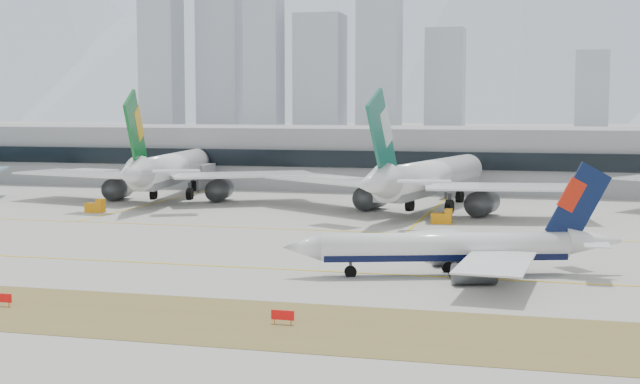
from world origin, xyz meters
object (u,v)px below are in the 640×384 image
(taxiing_airliner, at_px, (457,248))
(widebody_cathay, at_px, (428,180))
(terminal, at_px, (381,156))
(widebody_eva, at_px, (170,171))

(taxiing_airliner, bearing_deg, widebody_cathay, -97.19)
(taxiing_airliner, height_order, widebody_cathay, widebody_cathay)
(terminal, bearing_deg, widebody_eva, -129.34)
(widebody_eva, relative_size, terminal, 0.24)
(taxiing_airliner, height_order, terminal, terminal)
(taxiing_airliner, bearing_deg, terminal, -93.13)
(widebody_cathay, distance_m, terminal, 58.26)
(taxiing_airliner, distance_m, widebody_cathay, 64.66)
(widebody_cathay, bearing_deg, terminal, 31.35)
(taxiing_airliner, relative_size, terminal, 0.14)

